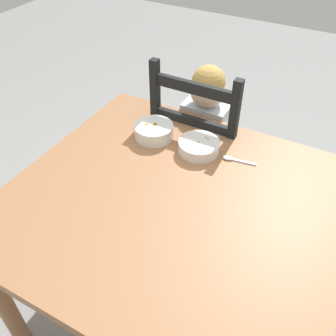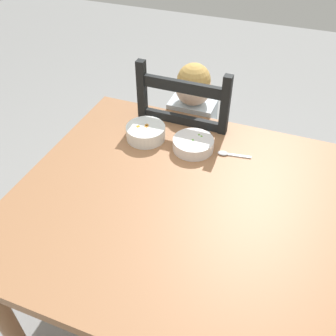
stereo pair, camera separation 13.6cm
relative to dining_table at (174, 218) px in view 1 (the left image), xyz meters
name	(u,v)px [view 1 (the left image)]	position (x,y,z in m)	size (l,w,h in m)	color
ground_plane	(173,306)	(0.00, 0.00, -0.64)	(8.00, 8.00, 0.00)	gray
dining_table	(174,218)	(0.00, 0.00, 0.00)	(1.18, 1.09, 0.74)	#A16D47
dining_chair	(201,155)	(-0.15, 0.59, -0.17)	(0.42, 0.42, 1.01)	black
child_figure	(203,130)	(-0.15, 0.59, -0.01)	(0.32, 0.31, 0.96)	silver
bowl_of_peas	(199,146)	(-0.04, 0.29, 0.12)	(0.17, 0.17, 0.05)	white
bowl_of_carrots	(154,131)	(-0.25, 0.29, 0.13)	(0.17, 0.17, 0.06)	white
spoon	(233,159)	(0.10, 0.31, 0.10)	(0.14, 0.04, 0.01)	silver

